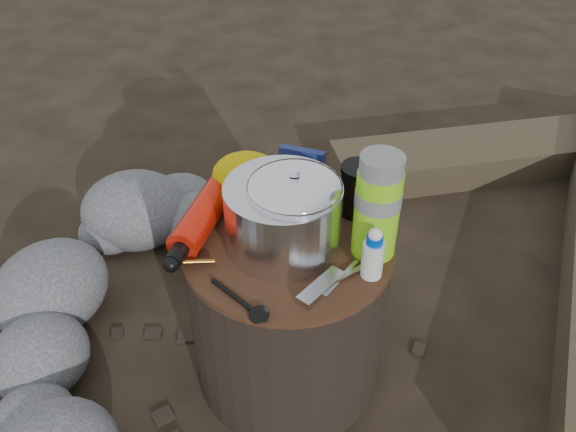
# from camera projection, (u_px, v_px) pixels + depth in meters

# --- Properties ---
(ground) EXTENTS (60.00, 60.00, 0.00)m
(ground) POSITION_uv_depth(u_px,v_px,m) (288.00, 366.00, 1.50)
(ground) COLOR black
(ground) RESTS_ON ground
(stump) EXTENTS (0.44, 0.44, 0.41)m
(stump) POSITION_uv_depth(u_px,v_px,m) (288.00, 310.00, 1.38)
(stump) COLOR black
(stump) RESTS_ON ground
(rock_ring) EXTENTS (0.48, 1.04, 0.21)m
(rock_ring) POSITION_uv_depth(u_px,v_px,m) (122.00, 298.00, 1.55)
(rock_ring) COLOR #57575C
(rock_ring) RESTS_ON ground
(log_small) EXTENTS (1.36, 0.71, 0.11)m
(log_small) POSITION_uv_depth(u_px,v_px,m) (516.00, 151.00, 2.20)
(log_small) COLOR #413626
(log_small) RESTS_ON ground
(foil_windscreen) EXTENTS (0.24, 0.24, 0.14)m
(foil_windscreen) POSITION_uv_depth(u_px,v_px,m) (283.00, 216.00, 1.21)
(foil_windscreen) COLOR silver
(foil_windscreen) RESTS_ON stump
(camping_pot) EXTENTS (0.18, 0.18, 0.18)m
(camping_pot) POSITION_uv_depth(u_px,v_px,m) (294.00, 212.00, 1.19)
(camping_pot) COLOR white
(camping_pot) RESTS_ON stump
(fuel_bottle) EXTENTS (0.10, 0.29, 0.07)m
(fuel_bottle) POSITION_uv_depth(u_px,v_px,m) (202.00, 217.00, 1.27)
(fuel_bottle) COLOR red
(fuel_bottle) RESTS_ON stump
(thermos) EXTENTS (0.09, 0.09, 0.22)m
(thermos) POSITION_uv_depth(u_px,v_px,m) (377.00, 207.00, 1.17)
(thermos) COLOR #80D917
(thermos) RESTS_ON stump
(travel_mug) EXTENTS (0.08, 0.08, 0.12)m
(travel_mug) POSITION_uv_depth(u_px,v_px,m) (358.00, 190.00, 1.30)
(travel_mug) COLOR black
(travel_mug) RESTS_ON stump
(stuff_sack) EXTENTS (0.16, 0.13, 0.11)m
(stuff_sack) POSITION_uv_depth(u_px,v_px,m) (248.00, 177.00, 1.35)
(stuff_sack) COLOR #D1B100
(stuff_sack) RESTS_ON stump
(food_pouch) EXTENTS (0.10, 0.04, 0.13)m
(food_pouch) POSITION_uv_depth(u_px,v_px,m) (301.00, 176.00, 1.33)
(food_pouch) COLOR navy
(food_pouch) RESTS_ON stump
(multitool) EXTENTS (0.09, 0.11, 0.02)m
(multitool) POSITION_uv_depth(u_px,v_px,m) (321.00, 287.00, 1.14)
(multitool) COLOR #B5B4BA
(multitool) RESTS_ON stump
(pot_grabber) EXTENTS (0.09, 0.12, 0.01)m
(pot_grabber) POSITION_uv_depth(u_px,v_px,m) (341.00, 277.00, 1.16)
(pot_grabber) COLOR #B5B4BA
(pot_grabber) RESTS_ON stump
(spork) EXTENTS (0.14, 0.11, 0.01)m
(spork) POSITION_uv_depth(u_px,v_px,m) (234.00, 296.00, 1.12)
(spork) COLOR black
(spork) RESTS_ON stump
(squeeze_bottle) EXTENTS (0.04, 0.04, 0.10)m
(squeeze_bottle) POSITION_uv_depth(u_px,v_px,m) (373.00, 255.00, 1.15)
(squeeze_bottle) COLOR silver
(squeeze_bottle) RESTS_ON stump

